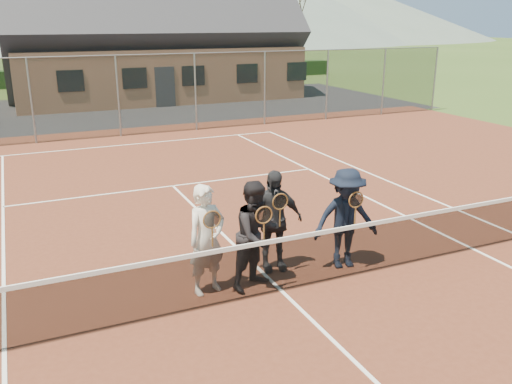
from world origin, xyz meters
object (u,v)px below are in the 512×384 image
(player_b, at_px, (257,235))
(tennis_net, at_px, (282,262))
(clubhouse, at_px, (152,24))
(player_a, at_px, (207,240))
(player_d, at_px, (346,219))
(player_c, at_px, (273,221))

(player_b, bearing_deg, tennis_net, -52.04)
(clubhouse, height_order, player_a, clubhouse)
(player_a, bearing_deg, player_b, -9.94)
(tennis_net, relative_size, player_d, 6.49)
(clubhouse, relative_size, player_a, 8.67)
(player_a, distance_m, player_b, 0.81)
(tennis_net, xyz_separation_m, player_d, (1.44, 0.41, 0.38))
(tennis_net, relative_size, player_b, 6.49)
(player_b, xyz_separation_m, player_c, (0.52, 0.48, 0.00))
(clubhouse, relative_size, player_b, 8.67)
(player_b, height_order, player_c, same)
(player_a, bearing_deg, player_d, -2.19)
(player_c, bearing_deg, tennis_net, -105.67)
(player_a, xyz_separation_m, player_d, (2.52, -0.10, -0.00))
(clubhouse, relative_size, player_d, 8.67)
(tennis_net, distance_m, player_c, 0.95)
(tennis_net, bearing_deg, player_a, 155.02)
(clubhouse, bearing_deg, player_b, -100.28)
(clubhouse, distance_m, player_b, 24.21)
(player_d, bearing_deg, player_a, 177.81)
(player_c, xyz_separation_m, player_d, (1.20, -0.43, -0.00))
(player_a, height_order, player_d, same)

